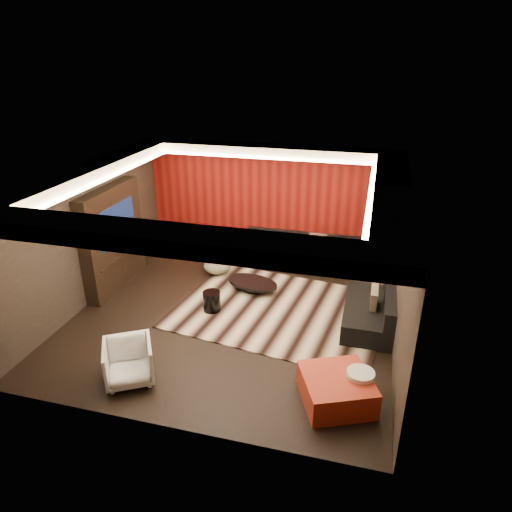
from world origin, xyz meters
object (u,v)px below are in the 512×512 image
(sectional_sofa, at_px, (333,273))
(drum_stool, at_px, (212,301))
(orange_ottoman, at_px, (336,389))
(white_side_table, at_px, (359,386))
(coffee_table, at_px, (252,285))
(armchair, at_px, (129,362))

(sectional_sofa, bearing_deg, drum_stool, -140.50)
(orange_ottoman, bearing_deg, white_side_table, 20.23)
(sectional_sofa, bearing_deg, white_side_table, -78.11)
(coffee_table, height_order, orange_ottoman, orange_ottoman)
(drum_stool, bearing_deg, armchair, -102.95)
(drum_stool, relative_size, orange_ottoman, 0.42)
(white_side_table, bearing_deg, orange_ottoman, -159.77)
(coffee_table, bearing_deg, orange_ottoman, -54.98)
(armchair, height_order, sectional_sofa, sectional_sofa)
(drum_stool, height_order, armchair, armchair)
(orange_ottoman, xyz_separation_m, sectional_sofa, (-0.44, 3.76, 0.05))
(drum_stool, bearing_deg, orange_ottoman, -36.40)
(armchair, bearing_deg, drum_stool, 46.55)
(coffee_table, bearing_deg, armchair, -107.99)
(white_side_table, height_order, armchair, armchair)
(sectional_sofa, bearing_deg, armchair, -123.59)
(coffee_table, xyz_separation_m, drum_stool, (-0.55, -1.03, 0.11))
(coffee_table, distance_m, sectional_sofa, 1.82)
(coffee_table, distance_m, armchair, 3.50)
(coffee_table, relative_size, orange_ottoman, 1.19)
(white_side_table, distance_m, orange_ottoman, 0.34)
(coffee_table, xyz_separation_m, white_side_table, (2.41, -2.86, 0.14))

